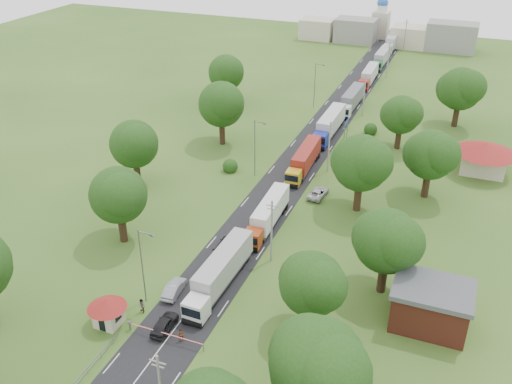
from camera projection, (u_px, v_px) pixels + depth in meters
The scene contains 43 objects.
ground at pixel (252, 226), 81.99m from camera, with size 260.00×260.00×0.00m, color #32531B.
road at pixel (295, 168), 98.31m from camera, with size 8.00×200.00×0.04m, color black.
boom_barrier at pixel (155, 331), 61.60m from camera, with size 9.22×0.35×1.18m.
guard_booth at pixel (107, 309), 62.86m from camera, with size 4.40×4.40×3.45m.
info_sign at pixel (346, 126), 107.44m from camera, with size 0.12×3.10×4.10m.
pole_1 at pixel (272, 230), 72.26m from camera, with size 1.60×0.24×9.00m.
pole_2 at pixel (329, 146), 95.11m from camera, with size 1.60×0.24×9.00m.
pole_3 at pixel (364, 95), 117.95m from camera, with size 1.60×0.24×9.00m.
pole_4 at pixel (388, 60), 140.80m from camera, with size 1.60×0.24×9.00m.
pole_5 at pixel (405, 35), 163.65m from camera, with size 1.60×0.24×9.00m.
lamp_0 at pixel (143, 263), 64.71m from camera, with size 2.03×0.22×10.00m.
lamp_1 at pixel (256, 145), 93.27m from camera, with size 2.03×0.22×10.00m.
lamp_2 at pixel (315, 83), 121.83m from camera, with size 2.03×0.22×10.00m.
tree_1 at pixel (318, 364), 48.11m from camera, with size 9.60×9.60×12.05m.
tree_2 at pixel (312, 283), 59.76m from camera, with size 8.00×8.00×10.10m.
tree_3 at pixel (387, 240), 65.71m from camera, with size 8.80×8.80×11.07m.
tree_4 at pixel (361, 162), 82.35m from camera, with size 9.60×9.60×12.05m.
tree_5 at pixel (431, 154), 86.28m from camera, with size 8.80×8.80×11.07m.
tree_6 at pixel (401, 114), 102.68m from camera, with size 8.00×8.00×10.10m.
tree_7 at pixel (461, 89), 111.46m from camera, with size 9.60×9.60×12.05m.
tree_10 at pixel (119, 194), 75.29m from camera, with size 8.80×8.80×11.07m.
tree_11 at pixel (134, 144), 89.78m from camera, with size 8.80×8.80×11.07m.
tree_12 at pixel (222, 104), 103.88m from camera, with size 9.60×9.60×12.05m.
tree_13 at pixel (226, 72), 123.06m from camera, with size 8.80×8.80×11.07m.
house_brick at pixel (431, 306), 62.59m from camera, with size 8.60×6.60×5.20m.
house_cream at pixel (485, 153), 95.10m from camera, with size 10.08×10.08×5.80m.
distant_town at pixel (391, 33), 169.85m from camera, with size 52.00×8.00×8.00m.
church at pixel (381, 20), 176.96m from camera, with size 5.00×5.00×12.30m.
truck_0 at pixel (220, 272), 68.68m from camera, with size 2.87×15.10×4.18m.
truck_1 at pixel (268, 214), 80.98m from camera, with size 2.70×13.69×3.79m.
truck_2 at pixel (305, 159), 96.72m from camera, with size 2.79×14.02×3.88m.
truck_3 at pixel (330, 124), 109.98m from camera, with size 2.68×15.29×4.24m.
truck_4 at pixel (352, 100), 122.94m from camera, with size 2.65×14.26×3.95m.
truck_5 at pixel (369, 76), 138.17m from camera, with size 2.57×13.65×3.78m.
truck_6 at pixel (382, 58), 152.02m from camera, with size 2.52×13.99×3.88m.
truck_7 at pixel (392, 42), 166.43m from camera, with size 2.95×14.86×4.11m.
car_lane_front at pixel (164, 324), 62.78m from camera, with size 1.77×4.40×1.50m, color black.
car_lane_mid at pixel (174, 289), 68.24m from camera, with size 1.58×4.52×1.49m, color gray.
car_lane_rear at pixel (226, 245), 76.33m from camera, with size 2.12×5.22×1.51m, color black.
car_verge_near at pixel (318, 193), 89.20m from camera, with size 2.27×4.91×1.37m, color #B8B8B8.
car_verge_far at pixel (337, 152), 102.49m from camera, with size 1.63×4.06×1.38m, color #4F5056.
pedestrian_near at pixel (181, 336), 61.11m from camera, with size 0.56×0.37×1.54m, color gray.
pedestrian_booth at pixel (142, 306), 65.14m from camera, with size 0.89×0.70×1.84m, color gray.
Camera 1 is at (25.96, -64.50, 43.72)m, focal length 40.00 mm.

